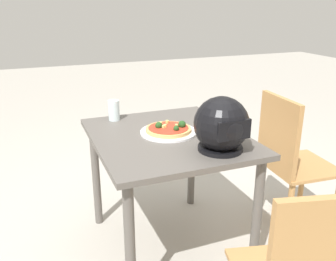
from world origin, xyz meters
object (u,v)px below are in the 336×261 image
Objects in this scene: drinking_glass at (114,110)px; dining_table at (168,152)px; motorcycle_helmet at (221,125)px; chair_side at (289,158)px; pizza at (169,129)px.

dining_table is at bearing 119.48° from drinking_glass.
dining_table is at bearing -61.36° from motorcycle_helmet.
motorcycle_helmet reaches higher than dining_table.
drinking_glass is 1.12m from chair_side.
pizza is (-0.02, -0.02, 0.13)m from dining_table.
pizza is 0.37m from motorcycle_helmet.
dining_table is 3.63× the size of pizza.
pizza is at bearing -10.31° from chair_side.
chair_side reaches higher than drinking_glass.
dining_table is at bearing -8.27° from chair_side.
pizza is 0.80m from chair_side.
drinking_glass is (0.37, -0.67, -0.07)m from motorcycle_helmet.
dining_table is 0.13m from pizza.
motorcycle_helmet is at bearing 114.20° from pizza.
pizza is at bearing -126.15° from dining_table.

